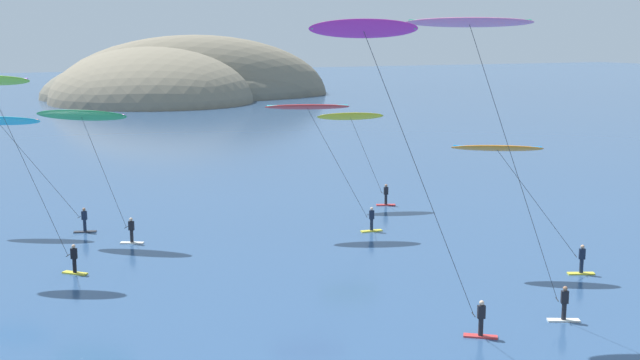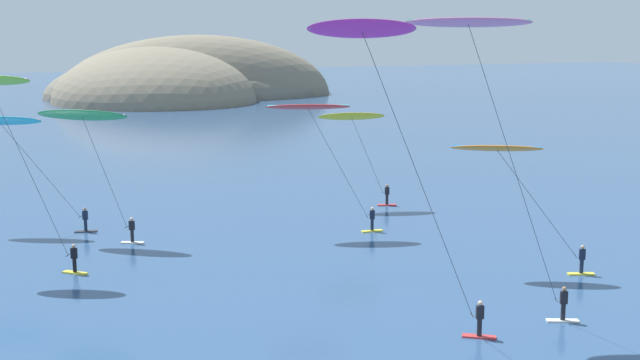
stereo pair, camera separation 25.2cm
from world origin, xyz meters
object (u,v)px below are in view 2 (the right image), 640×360
at_px(kitesurfer_green, 85,123).
at_px(kitesurfer_red, 313,115).
at_px(kitesurfer_orange, 505,159).
at_px(kitesurfer_pink, 476,45).
at_px(kitesurfer_cyan, 6,129).
at_px(kitesurfer_yellow, 354,123).
at_px(kitesurfer_magenta, 374,60).

relative_size(kitesurfer_green, kitesurfer_red, 0.98).
bearing_deg(kitesurfer_orange, kitesurfer_red, 113.71).
distance_m(kitesurfer_green, kitesurfer_pink, 27.01).
bearing_deg(kitesurfer_red, kitesurfer_orange, -66.29).
height_order(kitesurfer_red, kitesurfer_cyan, kitesurfer_red).
relative_size(kitesurfer_green, kitesurfer_yellow, 1.16).
relative_size(kitesurfer_pink, kitesurfer_cyan, 1.66).
bearing_deg(kitesurfer_green, kitesurfer_red, -16.95).
distance_m(kitesurfer_green, kitesurfer_cyan, 6.78).
relative_size(kitesurfer_magenta, kitesurfer_red, 1.57).
xyz_separation_m(kitesurfer_magenta, kitesurfer_red, (6.05, 18.99, -4.23)).
xyz_separation_m(kitesurfer_magenta, kitesurfer_green, (-8.02, 23.27, -4.49)).
bearing_deg(kitesurfer_magenta, kitesurfer_yellow, 63.54).
distance_m(kitesurfer_orange, kitesurfer_pink, 10.58).
xyz_separation_m(kitesurfer_magenta, kitesurfer_orange, (11.77, 5.96, -5.77)).
height_order(kitesurfer_yellow, kitesurfer_pink, kitesurfer_pink).
height_order(kitesurfer_red, kitesurfer_yellow, kitesurfer_red).
relative_size(kitesurfer_green, kitesurfer_cyan, 1.03).
relative_size(kitesurfer_orange, kitesurfer_pink, 0.52).
height_order(kitesurfer_green, kitesurfer_cyan, kitesurfer_green).
distance_m(kitesurfer_green, kitesurfer_yellow, 20.73).
bearing_deg(kitesurfer_yellow, kitesurfer_orange, -92.40).
height_order(kitesurfer_orange, kitesurfer_cyan, kitesurfer_cyan).
height_order(kitesurfer_red, kitesurfer_orange, kitesurfer_red).
bearing_deg(kitesurfer_cyan, kitesurfer_orange, -42.86).
relative_size(kitesurfer_yellow, kitesurfer_pink, 0.53).
bearing_deg(kitesurfer_orange, kitesurfer_green, 138.82).
height_order(kitesurfer_orange, kitesurfer_pink, kitesurfer_pink).
bearing_deg(kitesurfer_yellow, kitesurfer_cyan, 172.91).
xyz_separation_m(kitesurfer_green, kitesurfer_pink, (13.43, -22.87, 5.08)).
xyz_separation_m(kitesurfer_red, kitesurfer_cyan, (-18.46, 9.41, -0.97)).
bearing_deg(kitesurfer_orange, kitesurfer_yellow, 87.60).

